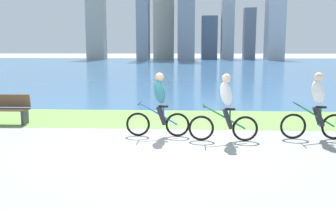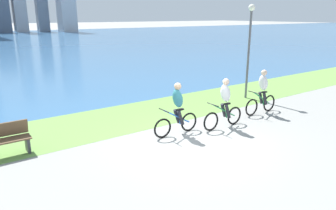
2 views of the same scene
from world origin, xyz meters
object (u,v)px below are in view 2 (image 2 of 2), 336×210
Objects in this scene: bench_near_path at (0,141)px; lamppost_tall at (250,39)px; cyclist_trailing at (225,104)px; cyclist_distant_rear at (262,92)px; cyclist_lead at (177,109)px.

lamppost_tall is (10.15, 0.48, 2.22)m from bench_near_path.
cyclist_trailing is 1.01× the size of cyclist_distant_rear.
bench_near_path is at bearing 164.75° from cyclist_trailing.
bench_near_path is 10.40m from lamppost_tall.
cyclist_lead is 3.97m from cyclist_distant_rear.
cyclist_distant_rear is at bearing 7.63° from cyclist_trailing.
cyclist_distant_rear is (2.31, 0.31, 0.00)m from cyclist_trailing.
cyclist_distant_rear is at bearing -124.60° from lamppost_tall.
cyclist_trailing reaches higher than cyclist_lead.
cyclist_distant_rear is 8.94m from bench_near_path.
lamppost_tall reaches higher than cyclist_distant_rear.
cyclist_trailing is 6.75m from bench_near_path.
cyclist_lead is at bearing -15.86° from bench_near_path.
cyclist_trailing is at bearing -13.47° from cyclist_lead.
cyclist_lead is at bearing 178.71° from cyclist_distant_rear.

